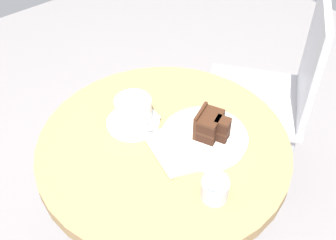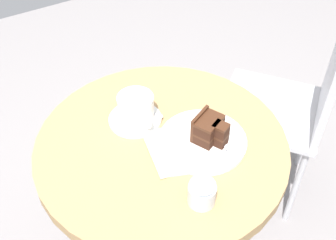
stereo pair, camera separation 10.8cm
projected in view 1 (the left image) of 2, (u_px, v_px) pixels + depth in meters
cafe_table at (164, 175)px, 1.17m from camera, size 0.65×0.65×0.73m
saucer at (133, 122)px, 1.12m from camera, size 0.14×0.14×0.01m
coffee_cup at (134, 110)px, 1.10m from camera, size 0.13×0.10×0.07m
teaspoon at (148, 114)px, 1.14m from camera, size 0.10×0.05×0.00m
cake_plate at (204, 137)px, 1.08m from camera, size 0.22×0.22×0.01m
cake_slice at (211, 125)px, 1.06m from camera, size 0.10×0.09×0.07m
fork at (227, 140)px, 1.06m from camera, size 0.14×0.07×0.00m
napkin at (188, 146)px, 1.06m from camera, size 0.21×0.22×0.00m
cafe_chair at (279, 88)px, 1.59m from camera, size 0.53×0.53×0.85m
sugar_pot at (215, 187)px, 0.93m from camera, size 0.06×0.06×0.07m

